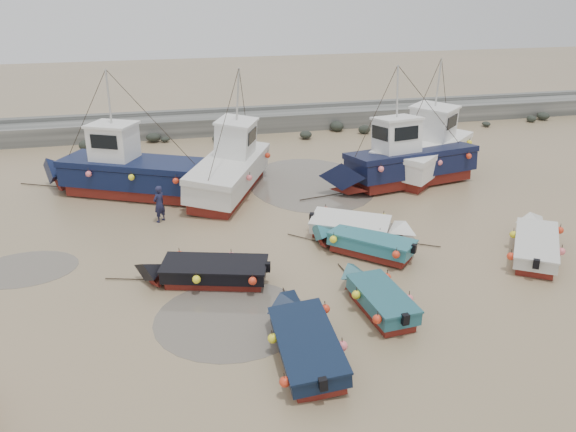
% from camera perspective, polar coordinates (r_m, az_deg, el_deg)
% --- Properties ---
extents(ground, '(120.00, 120.00, 0.00)m').
position_cam_1_polar(ground, '(20.56, 1.26, -7.18)').
color(ground, '#937A5B').
rests_on(ground, ground).
extents(seawall, '(60.00, 4.92, 1.50)m').
position_cam_1_polar(seawall, '(40.59, -6.26, 9.34)').
color(seawall, slate).
rests_on(seawall, ground).
extents(puddle_a, '(5.15, 5.15, 0.01)m').
position_cam_1_polar(puddle_a, '(18.95, -5.73, -10.25)').
color(puddle_a, '#5F574C').
rests_on(puddle_a, ground).
extents(puddle_b, '(3.92, 3.92, 0.01)m').
position_cam_1_polar(puddle_b, '(24.38, 8.21, -2.22)').
color(puddle_b, '#5F574C').
rests_on(puddle_b, ground).
extents(puddle_c, '(4.02, 4.02, 0.01)m').
position_cam_1_polar(puddle_c, '(23.95, -25.23, -4.90)').
color(puddle_c, '#5F574C').
rests_on(puddle_c, ground).
extents(puddle_d, '(6.74, 6.74, 0.01)m').
position_cam_1_polar(puddle_d, '(30.47, 2.29, 3.38)').
color(puddle_d, '#5F574C').
rests_on(puddle_d, ground).
extents(dinghy_1, '(2.26, 6.11, 1.43)m').
position_cam_1_polar(dinghy_1, '(17.05, 1.85, -12.22)').
color(dinghy_1, maroon).
rests_on(dinghy_1, ground).
extents(dinghy_2, '(1.92, 5.15, 1.43)m').
position_cam_1_polar(dinghy_2, '(19.30, 9.02, -7.78)').
color(dinghy_2, maroon).
rests_on(dinghy_2, ground).
extents(dinghy_3, '(4.29, 5.57, 1.43)m').
position_cam_1_polar(dinghy_3, '(24.73, 23.94, -2.37)').
color(dinghy_3, maroon).
rests_on(dinghy_3, ground).
extents(dinghy_4, '(6.02, 2.78, 1.43)m').
position_cam_1_polar(dinghy_4, '(20.78, -8.45, -5.37)').
color(dinghy_4, maroon).
rests_on(dinghy_4, ground).
extents(dinghy_5, '(5.15, 3.49, 1.43)m').
position_cam_1_polar(dinghy_5, '(24.18, 7.22, -0.95)').
color(dinghy_5, maroon).
rests_on(dinghy_5, ground).
extents(dinghy_6, '(4.60, 4.32, 1.43)m').
position_cam_1_polar(dinghy_6, '(22.79, 7.58, -2.56)').
color(dinghy_6, maroon).
rests_on(dinghy_6, ground).
extents(cabin_boat_0, '(9.97, 5.97, 6.22)m').
position_cam_1_polar(cabin_boat_0, '(29.71, -16.46, 4.58)').
color(cabin_boat_0, maroon).
rests_on(cabin_boat_0, ground).
extents(cabin_boat_1, '(5.68, 9.82, 6.22)m').
position_cam_1_polar(cabin_boat_1, '(29.23, -5.83, 5.15)').
color(cabin_boat_1, maroon).
rests_on(cabin_boat_1, ground).
extents(cabin_boat_2, '(10.12, 3.92, 6.22)m').
position_cam_1_polar(cabin_boat_2, '(30.35, 11.57, 5.50)').
color(cabin_boat_2, maroon).
rests_on(cabin_boat_2, ground).
extents(cabin_boat_3, '(8.84, 8.13, 6.22)m').
position_cam_1_polar(cabin_boat_3, '(33.11, 13.96, 6.77)').
color(cabin_boat_3, maroon).
rests_on(cabin_boat_3, ground).
extents(person, '(0.74, 0.74, 1.73)m').
position_cam_1_polar(person, '(26.38, -12.79, -0.53)').
color(person, '#1B1C38').
rests_on(person, ground).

